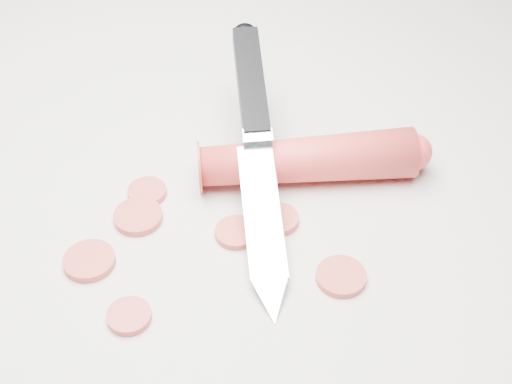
% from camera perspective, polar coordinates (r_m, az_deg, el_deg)
% --- Properties ---
extents(ground, '(2.40, 2.40, 0.00)m').
position_cam_1_polar(ground, '(0.57, -0.52, -0.10)').
color(ground, beige).
rests_on(ground, ground).
extents(carrot, '(0.16, 0.13, 0.04)m').
position_cam_1_polar(carrot, '(0.57, 4.14, 2.62)').
color(carrot, red).
rests_on(carrot, ground).
extents(carrot_slice_0, '(0.03, 0.03, 0.01)m').
position_cam_1_polar(carrot_slice_0, '(0.58, -8.70, 0.02)').
color(carrot_slice_0, '#C13B32').
rests_on(carrot_slice_0, ground).
extents(carrot_slice_1, '(0.04, 0.04, 0.01)m').
position_cam_1_polar(carrot_slice_1, '(0.53, -13.19, -5.38)').
color(carrot_slice_1, '#C13B32').
rests_on(carrot_slice_1, ground).
extents(carrot_slice_2, '(0.03, 0.03, 0.01)m').
position_cam_1_polar(carrot_slice_2, '(0.55, 1.79, -2.21)').
color(carrot_slice_2, '#C13B32').
rests_on(carrot_slice_2, ground).
extents(carrot_slice_3, '(0.03, 0.03, 0.01)m').
position_cam_1_polar(carrot_slice_3, '(0.54, -1.60, -3.25)').
color(carrot_slice_3, '#C13B32').
rests_on(carrot_slice_3, ground).
extents(carrot_slice_4, '(0.04, 0.04, 0.01)m').
position_cam_1_polar(carrot_slice_4, '(0.52, 6.82, -6.73)').
color(carrot_slice_4, '#C13B32').
rests_on(carrot_slice_4, ground).
extents(carrot_slice_5, '(0.04, 0.04, 0.01)m').
position_cam_1_polar(carrot_slice_5, '(0.56, -9.41, -1.96)').
color(carrot_slice_5, '#C13B32').
rests_on(carrot_slice_5, ground).
extents(carrot_slice_6, '(0.03, 0.03, 0.01)m').
position_cam_1_polar(carrot_slice_6, '(0.50, -10.11, -9.74)').
color(carrot_slice_6, '#C13B32').
rests_on(carrot_slice_6, ground).
extents(kitchen_knife, '(0.17, 0.23, 0.08)m').
position_cam_1_polar(kitchen_knife, '(0.55, 0.28, 3.16)').
color(kitchen_knife, silver).
rests_on(kitchen_knife, ground).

